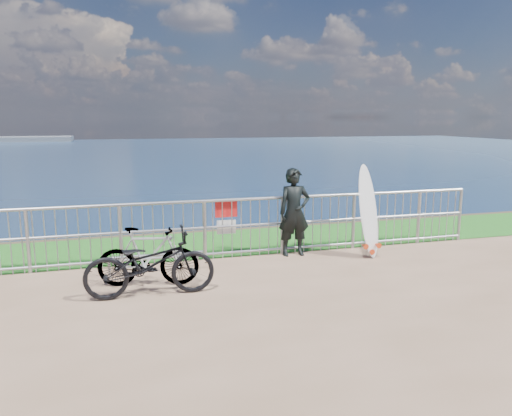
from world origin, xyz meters
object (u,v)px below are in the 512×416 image
object	(u,v)px
bicycle_near	(150,263)
bicycle_far	(148,257)
surfer	(294,212)
surfboard	(369,215)

from	to	relation	value
bicycle_near	bicycle_far	xyz separation A→B (m)	(0.01, 0.48, -0.03)
bicycle_far	surfer	bearing A→B (deg)	-58.60
surfer	bicycle_near	bearing A→B (deg)	-150.04
surfer	bicycle_near	size ratio (longest dim) A/B	0.88
surfboard	bicycle_near	xyz separation A→B (m)	(-4.10, -1.05, -0.31)
surfer	surfboard	distance (m)	1.39
surfboard	bicycle_near	distance (m)	4.25
surfer	bicycle_near	xyz separation A→B (m)	(-2.80, -1.52, -0.34)
bicycle_near	surfboard	bearing A→B (deg)	-75.60
surfer	bicycle_near	world-z (taller)	surfer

